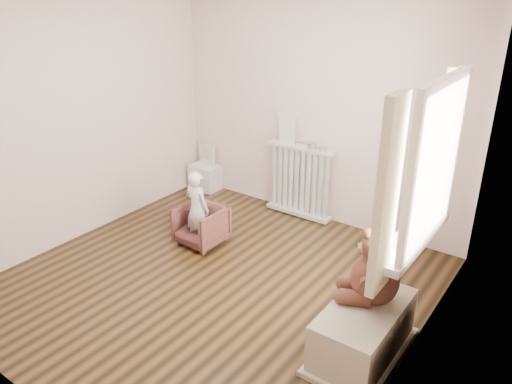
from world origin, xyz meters
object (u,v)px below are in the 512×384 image
Objects in this scene: child at (197,208)px; plush_cat at (424,210)px; armchair at (201,225)px; teddy_bear at (376,271)px; toy_bench at (363,332)px; toy_vanity at (205,169)px; radiator at (299,185)px.

plush_cat is at bearing -175.63° from child.
teddy_bear reaches higher than armchair.
armchair is 2.20m from toy_bench.
plush_cat is at bearing 77.38° from toy_bench.
toy_bench is at bearing 167.90° from child.
teddy_bear is at bearing -27.86° from toy_vanity.
teddy_bear is at bearing -110.77° from plush_cat.
armchair is at bearing 164.59° from toy_bench.
toy_vanity is 0.67× the size of toy_bench.
toy_vanity is 3.47m from plush_cat.
armchair is 0.52× the size of toy_bench.
child reaches higher than toy_vanity.
radiator is 2.41m from toy_bench.
toy_vanity is at bearing 150.47° from toy_bench.
toy_vanity is 3.53m from toy_bench.
teddy_bear is at bearing 170.86° from child.
toy_bench is 0.48m from teddy_bear.
radiator is at bearing 132.65° from toy_bench.
plush_cat is (1.77, -1.14, 0.61)m from radiator.
toy_bench is (2.12, -0.53, -0.23)m from child.
plush_cat is at bearing 53.46° from teddy_bear.
toy_bench is 3.71× the size of plush_cat.
child is at bearing 176.60° from plush_cat.
teddy_bear is (1.63, -1.65, 0.28)m from radiator.
armchair is 2.39m from plush_cat.
teddy_bear reaches higher than toy_vanity.
armchair is (0.95, -1.15, -0.06)m from toy_vanity.
radiator is 3.58× the size of plush_cat.
plush_cat is (2.26, 0.04, 0.79)m from armchair.
armchair is at bearing -87.95° from child.
plush_cat is (0.14, 0.63, 0.80)m from toy_bench.
child reaches higher than armchair.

